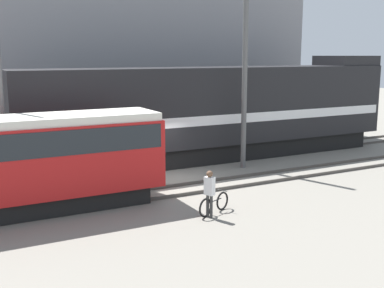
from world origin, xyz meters
name	(u,v)px	position (x,y,z in m)	size (l,w,h in m)	color
ground_plane	(171,180)	(0.00, 0.00, 0.00)	(120.00, 120.00, 0.00)	gray
track_near	(190,188)	(0.00, -1.85, 0.07)	(60.00, 1.50, 0.14)	#47423D
track_far	(146,166)	(0.00, 3.05, 0.07)	(60.00, 1.50, 0.14)	#47423D
building_backdrop	(93,48)	(0.00, 12.09, 6.21)	(30.34, 6.00, 12.42)	gray
freight_locomotive	(219,112)	(4.36, 3.05, 2.66)	(21.91, 3.04, 5.70)	black
streetcar	(39,158)	(-6.22, -1.85, 2.05)	(9.04, 2.54, 3.58)	black
bicycle	(214,204)	(-0.66, -5.08, 0.36)	(1.64, 0.79, 0.77)	black
person	(210,189)	(-1.03, -5.39, 1.06)	(0.34, 0.42, 1.73)	#333333
utility_pole_left	(1,93)	(-7.11, 0.60, 4.26)	(0.21, 0.21, 8.52)	#595959
utility_pole_center	(245,75)	(4.40, 0.60, 4.79)	(0.26, 0.26, 9.57)	#595959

